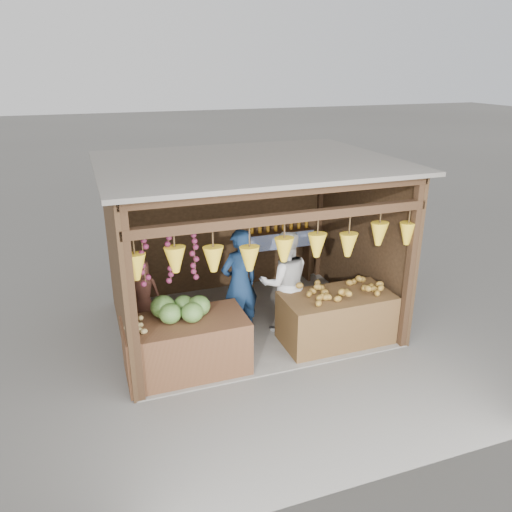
{
  "coord_description": "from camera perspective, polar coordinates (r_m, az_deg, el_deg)",
  "views": [
    {
      "loc": [
        -2.32,
        -6.86,
        3.96
      ],
      "look_at": [
        0.09,
        -0.1,
        1.2
      ],
      "focal_mm": 35.0,
      "sensor_mm": 36.0,
      "label": 1
    }
  ],
  "objects": [
    {
      "name": "counter_right",
      "position": [
        7.67,
        9.11,
        -7.02
      ],
      "size": [
        1.64,
        0.85,
        0.78
      ],
      "primitive_type": "cube",
      "color": "#4D3419",
      "rests_on": "ground"
    },
    {
      "name": "stool",
      "position": [
        7.91,
        -12.4,
        -8.36
      ],
      "size": [
        0.31,
        0.31,
        0.29
      ],
      "primitive_type": "cube",
      "color": "black",
      "rests_on": "ground"
    },
    {
      "name": "melon_pile",
      "position": [
        6.74,
        -8.83,
        -5.83
      ],
      "size": [
        1.0,
        0.5,
        0.32
      ],
      "primitive_type": null,
      "color": "#184C14",
      "rests_on": "counter_left"
    },
    {
      "name": "tanfruit_pile",
      "position": [
        6.59,
        -13.61,
        -7.79
      ],
      "size": [
        0.34,
        0.4,
        0.13
      ],
      "primitive_type": null,
      "color": "#A8814D",
      "rests_on": "counter_left"
    },
    {
      "name": "woman_standing",
      "position": [
        7.7,
        3.29,
        -3.03
      ],
      "size": [
        0.88,
        0.73,
        1.65
      ],
      "primitive_type": "imported",
      "rotation": [
        0.0,
        0.0,
        3.0
      ],
      "color": "silver",
      "rests_on": "ground"
    },
    {
      "name": "stall_structure",
      "position": [
        7.55,
        -1.0,
        3.34
      ],
      "size": [
        4.3,
        3.3,
        2.66
      ],
      "color": "slate",
      "rests_on": "ground"
    },
    {
      "name": "counter_left",
      "position": [
        6.94,
        -7.95,
        -10.15
      ],
      "size": [
        1.64,
        0.85,
        0.78
      ],
      "primitive_type": "cube",
      "color": "#482B18",
      "rests_on": "ground"
    },
    {
      "name": "ground",
      "position": [
        8.26,
        -0.8,
        -7.63
      ],
      "size": [
        80.0,
        80.0,
        0.0
      ],
      "primitive_type": "plane",
      "color": "#514F49",
      "rests_on": "ground"
    },
    {
      "name": "back_shelf",
      "position": [
        9.34,
        2.73,
        1.72
      ],
      "size": [
        1.25,
        0.32,
        1.32
      ],
      "color": "#382314",
      "rests_on": "ground"
    },
    {
      "name": "vendor_seated",
      "position": [
        7.62,
        -12.78,
        -4.08
      ],
      "size": [
        0.57,
        0.45,
        1.01
      ],
      "primitive_type": "imported",
      "rotation": [
        0.0,
        0.0,
        2.85
      ],
      "color": "#582F23",
      "rests_on": "stool"
    },
    {
      "name": "mango_pile",
      "position": [
        7.48,
        9.72,
        -3.56
      ],
      "size": [
        1.4,
        0.64,
        0.22
      ],
      "primitive_type": null,
      "color": "#B03717",
      "rests_on": "counter_right"
    },
    {
      "name": "man_standing",
      "position": [
        7.57,
        -1.88,
        -3.13
      ],
      "size": [
        0.71,
        0.56,
        1.73
      ],
      "primitive_type": "imported",
      "rotation": [
        0.0,
        0.0,
        3.4
      ],
      "color": "#142B4E",
      "rests_on": "ground"
    }
  ]
}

